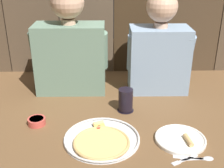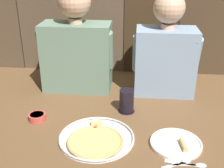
{
  "view_description": "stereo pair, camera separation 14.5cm",
  "coord_description": "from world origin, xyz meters",
  "px_view_note": "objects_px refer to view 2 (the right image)",
  "views": [
    {
      "loc": [
        -0.04,
        -1.22,
        0.78
      ],
      "look_at": [
        -0.02,
        0.1,
        0.18
      ],
      "focal_mm": 46.32,
      "sensor_mm": 36.0,
      "label": 1
    },
    {
      "loc": [
        0.1,
        -1.22,
        0.78
      ],
      "look_at": [
        -0.02,
        0.1,
        0.18
      ],
      "focal_mm": 46.32,
      "sensor_mm": 36.0,
      "label": 2
    }
  ],
  "objects_px": {
    "drinking_glass": "(127,101)",
    "diner_left": "(76,43)",
    "dipping_bowl": "(37,117)",
    "dinner_plate": "(176,143)",
    "pizza_tray": "(96,139)",
    "diner_right": "(166,48)"
  },
  "relations": [
    {
      "from": "dipping_bowl",
      "to": "diner_left",
      "type": "relative_size",
      "value": 0.14
    },
    {
      "from": "drinking_glass",
      "to": "diner_left",
      "type": "bearing_deg",
      "value": 139.45
    },
    {
      "from": "pizza_tray",
      "to": "diner_left",
      "type": "distance_m",
      "value": 0.65
    },
    {
      "from": "dipping_bowl",
      "to": "drinking_glass",
      "type": "bearing_deg",
      "value": 16.44
    },
    {
      "from": "dipping_bowl",
      "to": "diner_left",
      "type": "height_order",
      "value": "diner_left"
    },
    {
      "from": "pizza_tray",
      "to": "diner_left",
      "type": "bearing_deg",
      "value": 109.01
    },
    {
      "from": "dipping_bowl",
      "to": "diner_left",
      "type": "bearing_deg",
      "value": 71.63
    },
    {
      "from": "dipping_bowl",
      "to": "dinner_plate",
      "type": "bearing_deg",
      "value": -12.48
    },
    {
      "from": "diner_left",
      "to": "diner_right",
      "type": "distance_m",
      "value": 0.53
    },
    {
      "from": "dinner_plate",
      "to": "drinking_glass",
      "type": "xyz_separation_m",
      "value": [
        -0.23,
        0.28,
        0.05
      ]
    },
    {
      "from": "drinking_glass",
      "to": "diner_right",
      "type": "distance_m",
      "value": 0.4
    },
    {
      "from": "pizza_tray",
      "to": "dinner_plate",
      "type": "distance_m",
      "value": 0.36
    },
    {
      "from": "diner_right",
      "to": "dipping_bowl",
      "type": "bearing_deg",
      "value": -148.66
    },
    {
      "from": "diner_left",
      "to": "diner_right",
      "type": "height_order",
      "value": "diner_left"
    },
    {
      "from": "drinking_glass",
      "to": "diner_left",
      "type": "relative_size",
      "value": 0.2
    },
    {
      "from": "diner_left",
      "to": "pizza_tray",
      "type": "bearing_deg",
      "value": -70.99
    },
    {
      "from": "diner_left",
      "to": "diner_right",
      "type": "relative_size",
      "value": 1.06
    },
    {
      "from": "dipping_bowl",
      "to": "diner_left",
      "type": "distance_m",
      "value": 0.51
    },
    {
      "from": "drinking_glass",
      "to": "diner_right",
      "type": "height_order",
      "value": "diner_right"
    },
    {
      "from": "dipping_bowl",
      "to": "diner_right",
      "type": "distance_m",
      "value": 0.82
    },
    {
      "from": "dinner_plate",
      "to": "drinking_glass",
      "type": "relative_size",
      "value": 1.85
    },
    {
      "from": "dinner_plate",
      "to": "diner_right",
      "type": "height_order",
      "value": "diner_right"
    }
  ]
}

